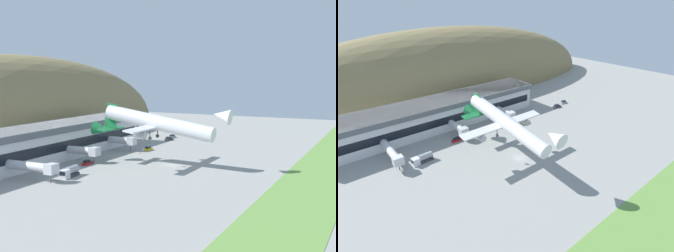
{
  "view_description": "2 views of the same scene",
  "coord_description": "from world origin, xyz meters",
  "views": [
    {
      "loc": [
        -135.62,
        -64.54,
        31.09
      ],
      "look_at": [
        -1.57,
        0.4,
        13.14
      ],
      "focal_mm": 50.0,
      "sensor_mm": 36.0,
      "label": 1
    },
    {
      "loc": [
        -54.42,
        -59.47,
        51.53
      ],
      "look_at": [
        -6.17,
        -0.16,
        14.81
      ],
      "focal_mm": 28.0,
      "sensor_mm": 36.0,
      "label": 2
    }
  ],
  "objects": [
    {
      "name": "jetway_1",
      "position": [
        -8.26,
        28.23,
        3.99
      ],
      "size": [
        3.38,
        12.22,
        5.43
      ],
      "color": "silver",
      "rests_on": "ground_plane"
    },
    {
      "name": "hill_backdrop",
      "position": [
        20.9,
        88.73,
        0.0
      ],
      "size": [
        235.56,
        58.86,
        75.98
      ],
      "primitive_type": "ellipsoid",
      "color": "olive",
      "rests_on": "ground_plane"
    },
    {
      "name": "service_car_3",
      "position": [
        56.39,
        26.43,
        0.62
      ],
      "size": [
        4.29,
        1.98,
        1.49
      ],
      "color": "#999EA3",
      "rests_on": "ground_plane"
    },
    {
      "name": "traffic_cone_0",
      "position": [
        14.09,
        19.54,
        0.28
      ],
      "size": [
        0.52,
        0.52,
        0.58
      ],
      "color": "orange",
      "rests_on": "ground_plane"
    },
    {
      "name": "terminal_building",
      "position": [
        -10.03,
        43.19,
        6.84
      ],
      "size": [
        98.98,
        17.35,
        12.06
      ],
      "color": "silver",
      "rests_on": "ground_plane"
    },
    {
      "name": "grass_strip_foreground",
      "position": [
        0.0,
        -45.62,
        0.04
      ],
      "size": [
        303.63,
        18.91,
        0.08
      ],
      "primitive_type": "cube",
      "color": "#669342",
      "rests_on": "ground_plane"
    },
    {
      "name": "jetway_0",
      "position": [
        -36.1,
        25.61,
        3.99
      ],
      "size": [
        3.38,
        17.18,
        5.43
      ],
      "color": "silver",
      "rests_on": "ground_plane"
    },
    {
      "name": "service_car_0",
      "position": [
        48.97,
        24.5,
        0.66
      ],
      "size": [
        4.63,
        2.31,
        1.6
      ],
      "color": "#333338",
      "rests_on": "ground_plane"
    },
    {
      "name": "service_car_1",
      "position": [
        -11.07,
        25.5,
        0.63
      ],
      "size": [
        4.69,
        2.09,
        1.52
      ],
      "color": "#B21E1E",
      "rests_on": "ground_plane"
    },
    {
      "name": "fuel_truck",
      "position": [
        -28.06,
        19.39,
        1.49
      ],
      "size": [
        7.62,
        2.75,
        3.1
      ],
      "color": "silver",
      "rests_on": "ground_plane"
    },
    {
      "name": "service_car_2",
      "position": [
        21.87,
        20.21,
        0.68
      ],
      "size": [
        3.85,
        1.76,
        1.66
      ],
      "color": "gold",
      "rests_on": "ground_plane"
    },
    {
      "name": "cargo_airplane",
      "position": [
        -3.73,
        3.61,
        14.02
      ],
      "size": [
        32.66,
        49.22,
        12.04
      ],
      "color": "silver"
    },
    {
      "name": "jetway_2",
      "position": [
        17.23,
        28.57,
        3.99
      ],
      "size": [
        3.38,
        11.61,
        5.43
      ],
      "color": "silver",
      "rests_on": "ground_plane"
    },
    {
      "name": "ground_plane",
      "position": [
        0.0,
        0.0,
        0.0
      ],
      "size": [
        337.37,
        337.37,
        0.0
      ],
      "primitive_type": "plane",
      "color": "gray"
    }
  ]
}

